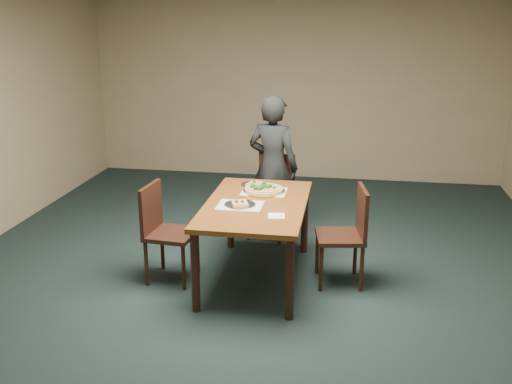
% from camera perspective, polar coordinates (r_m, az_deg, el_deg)
% --- Properties ---
extents(ground, '(8.00, 8.00, 0.00)m').
position_cam_1_polar(ground, '(5.03, -1.04, -10.81)').
color(ground, black).
rests_on(ground, ground).
extents(room_shell, '(8.00, 8.00, 8.00)m').
position_cam_1_polar(room_shell, '(4.48, -1.16, 9.18)').
color(room_shell, tan).
rests_on(room_shell, ground).
extents(dining_table, '(0.90, 1.50, 0.75)m').
position_cam_1_polar(dining_table, '(5.17, 0.00, -2.03)').
color(dining_table, '#603313').
rests_on(dining_table, ground).
extents(chair_far, '(0.51, 0.51, 0.91)m').
position_cam_1_polar(chair_far, '(6.28, 1.70, 0.15)').
color(chair_far, black).
rests_on(chair_far, ground).
extents(chair_left, '(0.45, 0.45, 0.91)m').
position_cam_1_polar(chair_left, '(5.29, -9.27, -3.45)').
color(chair_left, black).
rests_on(chair_left, ground).
extents(chair_right, '(0.48, 0.48, 0.91)m').
position_cam_1_polar(chair_right, '(5.21, 9.27, -3.78)').
color(chair_right, black).
rests_on(chair_right, ground).
extents(diner, '(0.65, 0.52, 1.57)m').
position_cam_1_polar(diner, '(6.21, 1.72, 2.54)').
color(diner, black).
rests_on(diner, ground).
extents(placemat_main, '(0.42, 0.32, 0.00)m').
position_cam_1_polar(placemat_main, '(5.46, 0.81, 0.06)').
color(placemat_main, white).
rests_on(placemat_main, dining_table).
extents(placemat_near, '(0.40, 0.30, 0.00)m').
position_cam_1_polar(placemat_near, '(5.07, -1.61, -1.33)').
color(placemat_near, white).
rests_on(placemat_near, dining_table).
extents(pizza_pan, '(0.40, 0.40, 0.08)m').
position_cam_1_polar(pizza_pan, '(5.45, 0.77, 0.30)').
color(pizza_pan, silver).
rests_on(pizza_pan, dining_table).
extents(slice_plate_near, '(0.28, 0.28, 0.06)m').
position_cam_1_polar(slice_plate_near, '(5.06, -1.61, -1.20)').
color(slice_plate_near, silver).
rests_on(slice_plate_near, dining_table).
extents(slice_plate_far, '(0.28, 0.28, 0.06)m').
position_cam_1_polar(slice_plate_far, '(5.65, -0.10, 0.79)').
color(slice_plate_far, silver).
rests_on(slice_plate_far, dining_table).
extents(napkin, '(0.16, 0.16, 0.01)m').
position_cam_1_polar(napkin, '(4.80, 2.06, -2.42)').
color(napkin, white).
rests_on(napkin, dining_table).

